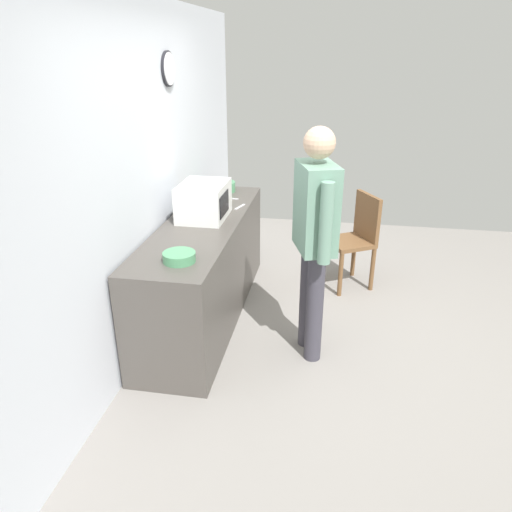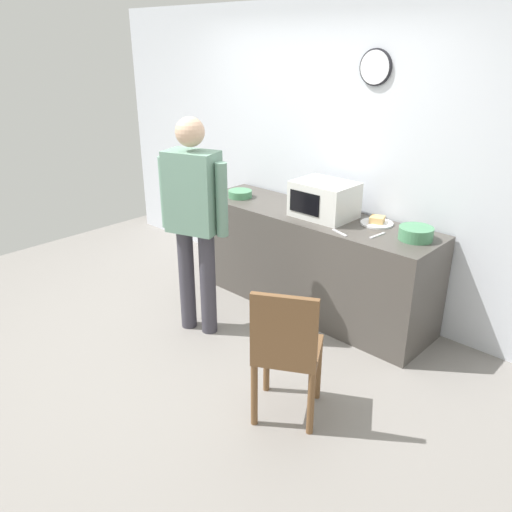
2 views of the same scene
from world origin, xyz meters
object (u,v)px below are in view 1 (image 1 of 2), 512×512
at_px(person_standing, 315,230).
at_px(wooden_chair, 356,236).
at_px(sandwich_plate, 202,200).
at_px(cereal_bowl, 223,187).
at_px(fork_utensil, 240,207).
at_px(spoon_utensil, 230,198).
at_px(salad_bowl, 179,257).
at_px(microwave, 204,201).

relative_size(person_standing, wooden_chair, 1.88).
height_order(sandwich_plate, cereal_bowl, cereal_bowl).
xyz_separation_m(sandwich_plate, fork_utensil, (-0.10, -0.38, -0.02)).
height_order(sandwich_plate, spoon_utensil, sandwich_plate).
bearing_deg(salad_bowl, sandwich_plate, 9.08).
bearing_deg(sandwich_plate, microwave, -161.98).
xyz_separation_m(fork_utensil, wooden_chair, (0.39, -1.09, -0.37)).
relative_size(salad_bowl, fork_utensil, 1.33).
height_order(sandwich_plate, person_standing, person_standing).
relative_size(sandwich_plate, spoon_utensil, 1.55).
xyz_separation_m(salad_bowl, spoon_utensil, (1.50, -0.02, -0.03)).
relative_size(salad_bowl, spoon_utensil, 1.33).
height_order(spoon_utensil, person_standing, person_standing).
bearing_deg(wooden_chair, fork_utensil, 109.72).
distance_m(fork_utensil, spoon_utensil, 0.29).
bearing_deg(fork_utensil, person_standing, -139.93).
xyz_separation_m(microwave, sandwich_plate, (0.43, 0.14, -0.13)).
bearing_deg(fork_utensil, wooden_chair, -70.28).
xyz_separation_m(salad_bowl, cereal_bowl, (1.75, 0.11, 0.02)).
bearing_deg(cereal_bowl, wooden_chair, -94.19).
xyz_separation_m(cereal_bowl, fork_utensil, (-0.49, -0.28, -0.04)).
bearing_deg(microwave, person_standing, -118.69).
relative_size(sandwich_plate, wooden_chair, 0.28).
xyz_separation_m(cereal_bowl, wooden_chair, (-0.10, -1.37, -0.41)).
distance_m(salad_bowl, cereal_bowl, 1.75).
relative_size(cereal_bowl, person_standing, 0.15).
relative_size(microwave, spoon_utensil, 2.94).
height_order(cereal_bowl, spoon_utensil, cereal_bowl).
bearing_deg(person_standing, sandwich_plate, 49.08).
relative_size(spoon_utensil, person_standing, 0.10).
distance_m(fork_utensil, wooden_chair, 1.22).
bearing_deg(wooden_chair, salad_bowl, 142.71).
distance_m(person_standing, wooden_chair, 1.41).
distance_m(sandwich_plate, person_standing, 1.48).
relative_size(fork_utensil, person_standing, 0.10).
bearing_deg(cereal_bowl, microwave, -177.53).
bearing_deg(fork_utensil, salad_bowl, 172.47).
height_order(microwave, wooden_chair, microwave).
height_order(cereal_bowl, person_standing, person_standing).
bearing_deg(wooden_chair, microwave, 118.61).
relative_size(sandwich_plate, person_standing, 0.15).
bearing_deg(salad_bowl, wooden_chair, -37.29).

